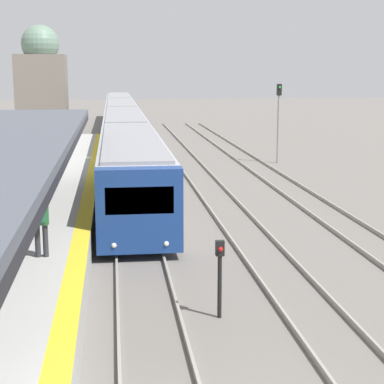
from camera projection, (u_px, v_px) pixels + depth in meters
The scene contains 5 objects.
person_on_platform at pixel (40, 220), 16.25m from camera, with size 0.40×0.40×1.66m.
train_near at pixel (122, 124), 49.15m from camera, with size 2.64×61.74×2.96m.
signal_post_near at pixel (220, 270), 14.86m from camera, with size 0.20×0.21×1.87m.
signal_mast_far at pixel (279, 113), 39.45m from camera, with size 0.28×0.29×4.88m.
distant_domed_building at pixel (42, 83), 57.64m from camera, with size 4.37×4.37×9.65m.
Camera 1 is at (-0.74, -8.41, 5.74)m, focal length 60.00 mm.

